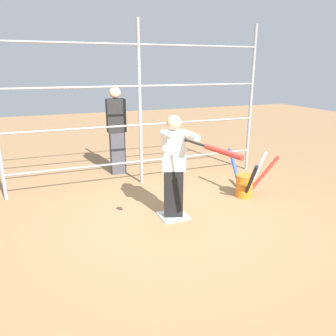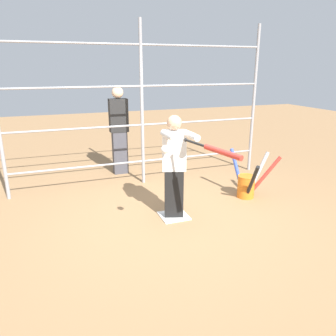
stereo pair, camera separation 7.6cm
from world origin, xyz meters
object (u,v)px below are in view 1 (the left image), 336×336
baseball_bat_swinging (218,150)px  bystander_behind_fence (117,130)px  softball_in_flight (166,149)px  batter (174,164)px  bat_bucket (246,183)px

baseball_bat_swinging → bystander_behind_fence: bystander_behind_fence is taller
baseball_bat_swinging → bystander_behind_fence: 3.30m
softball_in_flight → bystander_behind_fence: size_ratio=0.05×
batter → bat_bucket: (-1.44, -0.29, -0.57)m
batter → bat_bucket: size_ratio=1.60×
batter → softball_in_flight: 0.97m
baseball_bat_swinging → batter: bearing=-79.4°
bat_bucket → softball_in_flight: bearing=29.8°
softball_in_flight → batter: bearing=-118.3°
baseball_bat_swinging → bat_bucket: 2.00m
bat_bucket → bystander_behind_fence: 2.77m
softball_in_flight → bat_bucket: bearing=-150.2°
bat_bucket → bystander_behind_fence: (1.73, -2.05, 0.67)m
softball_in_flight → bat_bucket: size_ratio=0.10×
baseball_bat_swinging → bat_bucket: (-1.27, -1.21, -0.97)m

